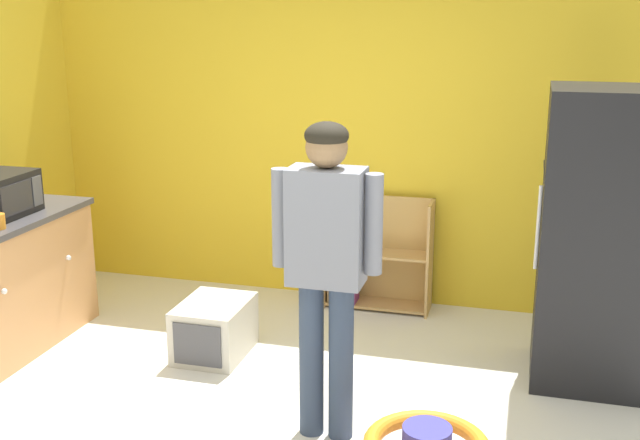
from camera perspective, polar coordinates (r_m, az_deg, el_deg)
back_wall at (r=5.88m, az=4.24°, el=6.79°), size 5.20×0.06×2.70m
refrigerator at (r=4.89m, az=19.90°, el=-1.32°), size 0.73×0.68×1.78m
bookshelf at (r=5.93m, az=3.76°, el=-2.95°), size 0.80×0.28×0.85m
standing_person at (r=3.92m, az=0.47°, el=-2.45°), size 0.57×0.22×1.68m
pet_carrier at (r=5.19m, az=-7.75°, el=-7.89°), size 0.42×0.55×0.36m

